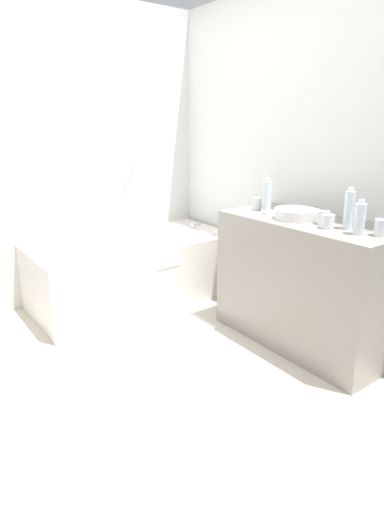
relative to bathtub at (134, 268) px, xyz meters
name	(u,v)px	position (x,y,z in m)	size (l,w,h in m)	color
ground_plane	(117,368)	(-0.62, -0.88, -0.29)	(3.95, 3.95, 0.00)	beige
wall_back_tiled	(31,157)	(-0.62, 0.45, 0.91)	(3.35, 0.10, 2.40)	silver
wall_right_mirror	(296,159)	(0.91, -0.88, 0.91)	(0.10, 2.96, 2.40)	silver
bathtub	(134,268)	(0.00, 0.00, 0.00)	(1.66, 0.80, 1.15)	white
vanity_counter	(305,283)	(0.58, -1.31, 0.14)	(0.55, 1.18, 0.86)	gray
sink_basin	(297,214)	(0.54, -1.23, 0.60)	(0.29, 0.29, 0.07)	white
sink_faucet	(314,211)	(0.71, -1.23, 0.60)	(0.10, 0.15, 0.07)	#A0A0A5
water_bottle_0	(360,219)	(0.50, -1.71, 0.66)	(0.06, 0.06, 0.20)	silver
water_bottle_1	(267,196)	(0.57, -0.93, 0.67)	(0.06, 0.06, 0.23)	silver
water_bottle_2	(349,210)	(0.56, -1.59, 0.68)	(0.06, 0.06, 0.24)	silver
drinking_glass_0	(257,204)	(0.55, -0.86, 0.61)	(0.07, 0.07, 0.09)	white
drinking_glass_1	(328,221)	(0.48, -1.52, 0.61)	(0.08, 0.08, 0.08)	white
drinking_glass_2	(381,228)	(0.57, -1.80, 0.61)	(0.07, 0.07, 0.09)	white
drinking_glass_3	(323,218)	(0.55, -1.43, 0.61)	(0.07, 0.07, 0.08)	white
soap_dish	(269,212)	(0.51, -1.02, 0.58)	(0.09, 0.06, 0.02)	white
bath_mat	(165,330)	(-0.11, -0.64, -0.28)	(0.67, 0.40, 0.01)	white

